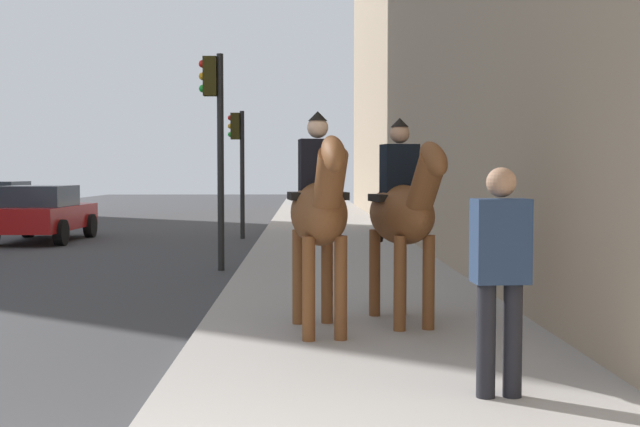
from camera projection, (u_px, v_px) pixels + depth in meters
mounted_horse_near at (319, 210)px, 8.19m from camera, size 2.15×0.74×2.30m
mounted_horse_far at (403, 211)px, 8.70m from camera, size 2.13×0.86×2.26m
pedestrian_greeting at (500, 266)px, 5.85m from camera, size 0.28×0.41×1.70m
car_near_lane at (43, 213)px, 20.42m from camera, size 4.00×1.97×1.44m
car_far_lane at (3, 200)px, 29.45m from camera, size 3.99×1.96×1.44m
traffic_light_near_curb at (215, 126)px, 14.29m from camera, size 0.20×0.44×3.90m
traffic_light_far_curb at (239, 153)px, 21.17m from camera, size 0.20×0.44×3.40m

